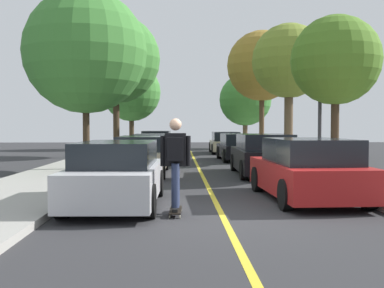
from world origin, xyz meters
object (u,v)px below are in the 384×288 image
at_px(street_tree_left_near, 116,59).
at_px(skateboarder, 175,158).
at_px(parked_car_left_farthest, 157,143).
at_px(street_tree_right_farthest, 245,100).
at_px(parked_car_left_near, 141,156).
at_px(parked_car_left_nearest, 117,174).
at_px(street_tree_right_nearest, 336,61).
at_px(parked_car_right_nearest, 307,170).
at_px(parked_car_left_far, 151,147).
at_px(streetlamp, 320,88).
at_px(skateboard, 176,210).
at_px(parked_car_right_near, 264,155).
at_px(parked_car_right_far, 238,147).
at_px(parked_car_right_farthest, 225,143).
at_px(street_tree_right_near, 289,62).
at_px(street_tree_right_far, 262,66).
at_px(street_tree_left_nearest, 86,52).
at_px(street_tree_left_far, 131,92).

distance_m(street_tree_left_near, skateboarder, 17.47).
bearing_deg(parked_car_left_farthest, street_tree_right_farthest, 44.40).
xyz_separation_m(parked_car_left_near, street_tree_right_farthest, (6.34, 18.21, 3.00)).
relative_size(parked_car_left_nearest, street_tree_right_nearest, 0.81).
bearing_deg(parked_car_left_near, parked_car_right_nearest, -53.38).
bearing_deg(parked_car_right_nearest, street_tree_right_farthest, 85.08).
height_order(parked_car_left_far, streetlamp, streetlamp).
bearing_deg(skateboard, skateboarder, -92.04).
relative_size(parked_car_left_far, parked_car_right_near, 1.00).
bearing_deg(skateboard, parked_car_left_nearest, 140.23).
xyz_separation_m(parked_car_right_far, skateboard, (-3.02, -13.93, -0.56)).
bearing_deg(parked_car_left_farthest, skateboard, -86.33).
bearing_deg(parked_car_right_nearest, parked_car_left_far, 109.69).
bearing_deg(parked_car_right_far, parked_car_right_farthest, 90.01).
relative_size(parked_car_right_far, skateboarder, 2.45).
height_order(parked_car_right_near, street_tree_right_near, street_tree_right_near).
height_order(parked_car_left_near, streetlamp, streetlamp).
relative_size(street_tree_left_near, skateboard, 8.97).
distance_m(parked_car_left_farthest, parked_car_right_far, 7.01).
bearing_deg(street_tree_right_nearest, parked_car_left_far, 129.17).
height_order(parked_car_right_far, street_tree_right_nearest, street_tree_right_nearest).
bearing_deg(parked_car_right_near, parked_car_left_nearest, -124.94).
bearing_deg(parked_car_right_nearest, skateboard, -150.25).
relative_size(parked_car_left_far, skateboard, 5.40).
xyz_separation_m(parked_car_left_farthest, streetlamp, (6.02, -13.01, 2.28)).
height_order(parked_car_left_farthest, skateboarder, skateboarder).
bearing_deg(streetlamp, street_tree_right_far, 88.55).
relative_size(parked_car_left_nearest, parked_car_right_farthest, 0.97).
relative_size(skateboard, skateboarder, 0.49).
relative_size(street_tree_right_farthest, skateboarder, 3.14).
distance_m(parked_car_left_near, streetlamp, 6.53).
bearing_deg(street_tree_left_nearest, parked_car_left_far, 69.17).
bearing_deg(parked_car_right_far, street_tree_left_near, 157.30).
xyz_separation_m(parked_car_left_near, street_tree_right_near, (6.34, 4.65, 3.96)).
height_order(street_tree_left_near, street_tree_right_nearest, street_tree_left_near).
xyz_separation_m(street_tree_right_nearest, skateboarder, (-5.09, -5.93, -2.70)).
bearing_deg(street_tree_right_nearest, street_tree_right_near, 90.00).
bearing_deg(street_tree_left_nearest, parked_car_right_nearest, -45.84).
bearing_deg(street_tree_right_far, parked_car_right_nearest, -96.85).
height_order(parked_car_right_farthest, street_tree_right_far, street_tree_right_far).
relative_size(parked_car_right_near, skateboard, 5.42).
bearing_deg(street_tree_right_nearest, parked_car_left_farthest, 115.00).
xyz_separation_m(parked_car_left_far, street_tree_right_far, (6.34, 5.21, 4.63)).
xyz_separation_m(parked_car_left_far, parked_car_right_farthest, (4.27, 6.47, 0.00)).
height_order(parked_car_left_nearest, parked_car_right_nearest, parked_car_right_nearest).
bearing_deg(parked_car_right_near, parked_car_left_far, 123.23).
xyz_separation_m(parked_car_left_farthest, skateboard, (1.25, -19.49, -0.61)).
bearing_deg(parked_car_right_near, street_tree_right_near, 67.48).
bearing_deg(parked_car_left_nearest, parked_car_left_farthest, 90.00).
relative_size(street_tree_left_near, street_tree_left_far, 1.24).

